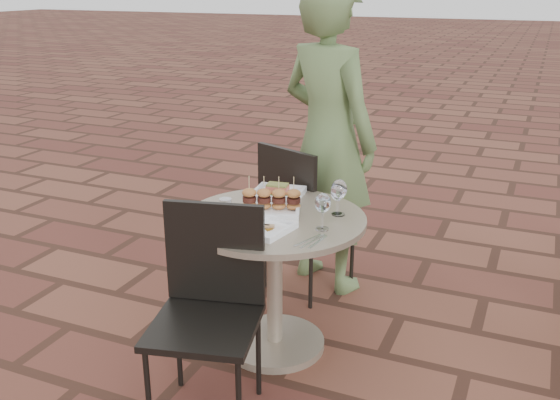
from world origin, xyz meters
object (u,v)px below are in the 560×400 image
at_px(chair_far, 299,208).
at_px(plate_salmon, 277,193).
at_px(chair_near, 210,295).
at_px(plate_sliders, 271,203).
at_px(diner, 328,139).
at_px(cafe_table, 275,262).
at_px(plate_tuna, 263,227).

distance_m(chair_far, plate_salmon, 0.39).
relative_size(chair_near, plate_sliders, 2.58).
bearing_deg(diner, plate_sliders, 110.48).
bearing_deg(plate_sliders, plate_salmon, 106.01).
bearing_deg(chair_far, plate_sliders, 118.79).
bearing_deg(cafe_table, plate_tuna, -82.13).
relative_size(cafe_table, diner, 0.49).
height_order(chair_far, plate_tuna, chair_far).
bearing_deg(chair_far, plate_salmon, 112.86).
height_order(chair_near, plate_salmon, chair_near).
relative_size(cafe_table, chair_far, 0.97).
relative_size(cafe_table, chair_near, 0.97).
bearing_deg(plate_sliders, cafe_table, -55.09).
bearing_deg(plate_tuna, plate_salmon, 105.79).
bearing_deg(plate_tuna, cafe_table, 97.87).
height_order(chair_far, chair_near, same).
distance_m(diner, plate_sliders, 0.78).
height_order(chair_near, plate_sliders, chair_near).
distance_m(cafe_table, chair_near, 0.54).
relative_size(plate_salmon, plate_tuna, 1.05).
bearing_deg(chair_near, plate_sliders, 74.15).
relative_size(chair_far, plate_tuna, 3.40).
bearing_deg(chair_near, plate_salmon, 79.18).
height_order(cafe_table, plate_sliders, plate_sliders).
distance_m(cafe_table, diner, 0.94).
bearing_deg(cafe_table, plate_sliders, 124.91).
distance_m(chair_far, diner, 0.45).
xyz_separation_m(chair_far, chair_near, (0.04, -1.15, 0.00)).
xyz_separation_m(diner, plate_tuna, (0.04, -1.01, -0.18)).
distance_m(plate_sliders, plate_tuna, 0.25).
height_order(cafe_table, chair_far, chair_far).
bearing_deg(chair_near, diner, 74.41).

